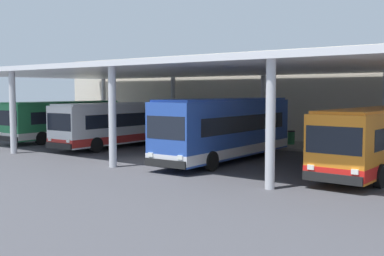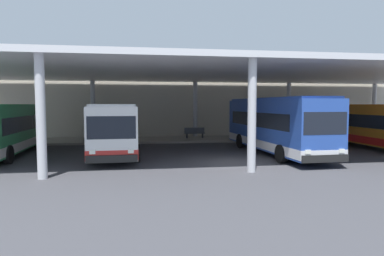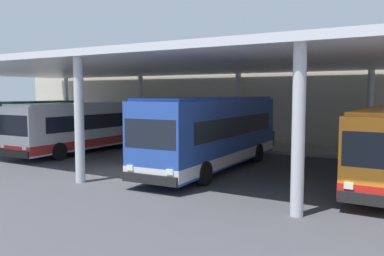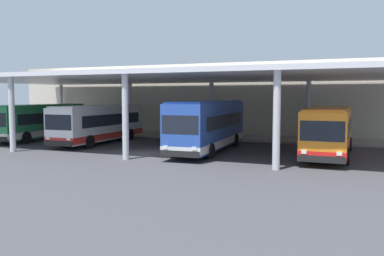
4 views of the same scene
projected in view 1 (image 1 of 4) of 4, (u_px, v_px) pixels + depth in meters
ground_plane at (146, 162)px, 27.01m from camera, size 200.00×200.00×0.00m
platform_kerb at (252, 143)px, 36.28m from camera, size 42.00×4.50×0.18m
station_building_facade at (272, 96)px, 38.58m from camera, size 48.00×1.60×7.23m
canopy_shelter at (203, 71)px, 30.95m from camera, size 40.00×17.00×5.55m
bus_nearest_bay at (64, 120)px, 38.73m from camera, size 3.05×10.63×3.17m
bus_second_bay at (118, 124)px, 34.19m from camera, size 2.90×10.59×3.17m
bus_middle_bay at (227, 129)px, 27.19m from camera, size 3.03×11.42×3.57m
bus_far_bay at (375, 140)px, 22.78m from camera, size 2.84×10.57×3.17m
bench_waiting at (248, 135)px, 36.49m from camera, size 1.80×0.45×0.92m
trash_bin at (291, 137)px, 34.23m from camera, size 0.52×0.52×0.98m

